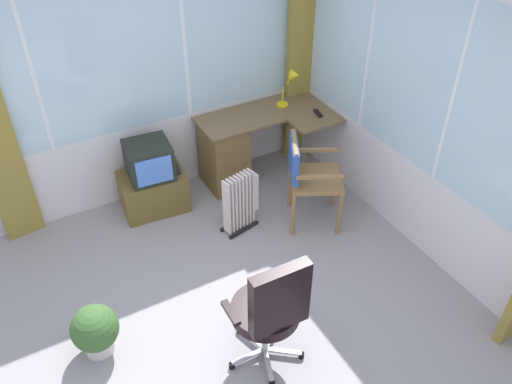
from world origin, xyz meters
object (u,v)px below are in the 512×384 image
(desk, at_px, (231,150))
(office_chair, at_px, (271,308))
(desk_lamp, at_px, (292,82))
(tv_remote, at_px, (318,113))
(potted_plant, at_px, (95,330))
(wooden_armchair, at_px, (304,170))
(tv_on_stand, at_px, (152,181))
(space_heater, at_px, (241,201))

(desk, bearing_deg, office_chair, -109.69)
(desk_lamp, relative_size, tv_remote, 2.75)
(potted_plant, bearing_deg, tv_remote, 22.49)
(office_chair, xyz_separation_m, potted_plant, (-1.09, 0.73, -0.38))
(tv_remote, relative_size, wooden_armchair, 0.16)
(wooden_armchair, relative_size, tv_on_stand, 1.20)
(desk_lamp, relative_size, tv_on_stand, 0.54)
(tv_on_stand, distance_m, potted_plant, 1.74)
(wooden_armchair, xyz_separation_m, space_heater, (-0.57, 0.19, -0.29))
(desk_lamp, height_order, tv_remote, desk_lamp)
(desk_lamp, relative_size, potted_plant, 0.95)
(wooden_armchair, relative_size, space_heater, 1.48)
(desk_lamp, distance_m, space_heater, 1.39)
(desk_lamp, distance_m, office_chair, 2.66)
(wooden_armchair, bearing_deg, space_heater, 161.79)
(wooden_armchair, bearing_deg, tv_on_stand, 143.89)
(desk_lamp, height_order, wooden_armchair, desk_lamp)
(tv_remote, relative_size, office_chair, 0.14)
(office_chair, height_order, tv_on_stand, office_chair)
(desk, height_order, desk_lamp, desk_lamp)
(tv_remote, bearing_deg, wooden_armchair, -121.03)
(space_heater, bearing_deg, tv_on_stand, 132.52)
(desk_lamp, bearing_deg, desk, 178.95)
(desk, xyz_separation_m, office_chair, (-0.78, -2.17, 0.20))
(space_heater, relative_size, potted_plant, 1.43)
(tv_remote, relative_size, potted_plant, 0.34)
(desk, height_order, wooden_armchair, wooden_armchair)
(office_chair, bearing_deg, tv_on_stand, 92.77)
(tv_on_stand, relative_size, space_heater, 1.23)
(wooden_armchair, bearing_deg, tv_remote, 47.12)
(tv_remote, distance_m, wooden_armchair, 0.82)
(tv_remote, xyz_separation_m, tv_on_stand, (-1.75, 0.30, -0.43))
(desk_lamp, xyz_separation_m, tv_remote, (0.15, -0.29, -0.26))
(office_chair, distance_m, tv_on_stand, 2.18)
(desk_lamp, xyz_separation_m, tv_on_stand, (-1.61, 0.00, -0.69))
(tv_remote, distance_m, office_chair, 2.49)
(office_chair, height_order, potted_plant, office_chair)
(tv_remote, xyz_separation_m, space_heater, (-1.12, -0.40, -0.46))
(tv_remote, bearing_deg, office_chair, -119.64)
(desk, bearing_deg, tv_remote, -19.32)
(wooden_armchair, relative_size, office_chair, 0.86)
(tv_remote, xyz_separation_m, potted_plant, (-2.74, -1.14, -0.54))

